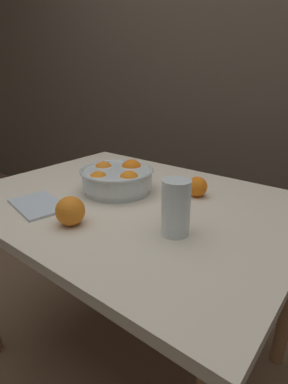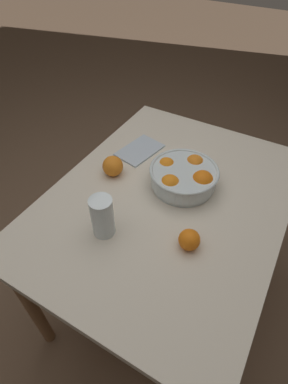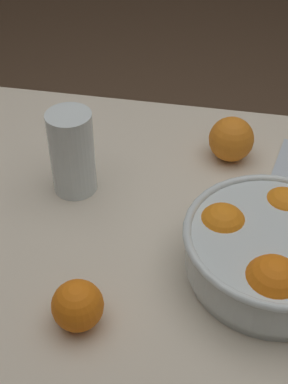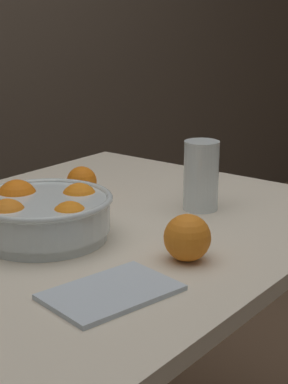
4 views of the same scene
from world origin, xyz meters
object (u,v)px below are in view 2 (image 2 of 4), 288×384
Objects in this scene: orange_loose_near_bowl at (189,240)px; fruit_bowl at (184,176)px; orange_loose_front at (113,166)px; juice_glass at (103,218)px.

fruit_bowl is at bearing -151.77° from orange_loose_near_bowl.
orange_loose_near_bowl is 0.85× the size of orange_loose_front.
orange_loose_front is (-0.25, -0.13, -0.02)m from juice_glass.
fruit_bowl is 1.74× the size of juice_glass.
orange_loose_front reaches higher than orange_loose_near_bowl.
orange_loose_near_bowl is (0.24, 0.13, -0.01)m from fruit_bowl.
juice_glass reaches higher than fruit_bowl.
orange_loose_front is (-0.17, -0.40, 0.01)m from orange_loose_near_bowl.
juice_glass is at bearing -72.55° from orange_loose_near_bowl.
fruit_bowl is 3.75× the size of orange_loose_near_bowl.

